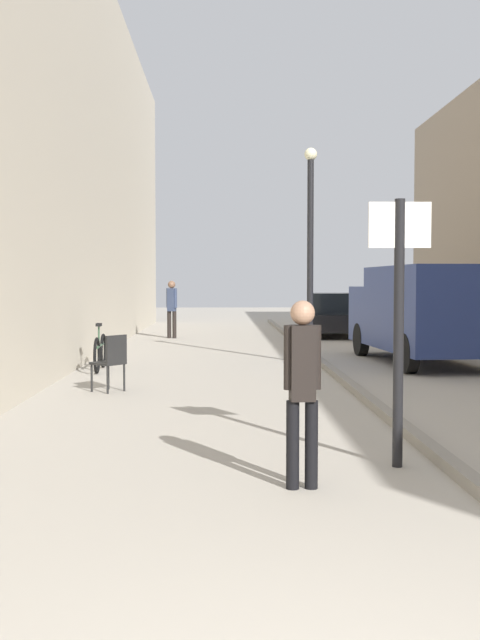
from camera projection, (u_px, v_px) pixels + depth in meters
The scene contains 10 objects.
ground_plane at pixel (253, 376), 14.45m from camera, with size 80.00×80.00×0.00m, color #A8A093.
kerb_strip at pixel (335, 373), 14.49m from camera, with size 0.16×40.00×0.12m, color gray.
pedestrian_main_foreground at pixel (172, 305), 24.29m from camera, with size 0.35×0.28×1.86m.
pedestrian_mid_block at pixel (302, 380), 6.51m from camera, with size 0.33×0.21×1.64m.
delivery_van at pixel (423, 311), 16.67m from camera, with size 2.40×5.40×2.15m.
parked_car at pixel (332, 315), 25.34m from camera, with size 2.03×4.29×1.45m.
street_sign_post at pixel (399, 309), 7.26m from camera, with size 0.60×0.10×2.60m.
lamp_post at pixel (310, 241), 16.62m from camera, with size 0.28×0.28×4.76m.
bicycle_leaning at pixel (100, 352), 15.34m from camera, with size 0.13×1.77×0.98m.
cafe_chair_near_window at pixel (112, 359), 12.33m from camera, with size 0.62×0.62×0.94m.
Camera 1 is at (-0.60, -2.37, 1.80)m, focal length 42.24 mm.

